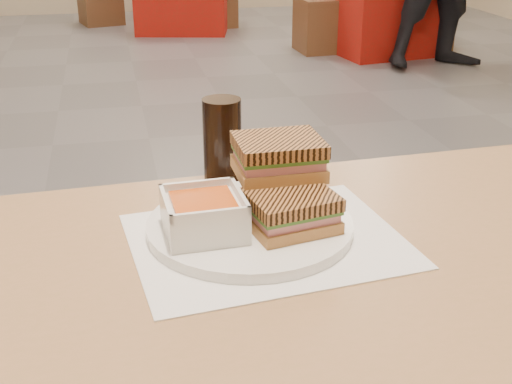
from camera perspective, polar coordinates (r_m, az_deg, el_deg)
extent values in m
cube|color=#9E6F48|center=(0.90, 6.84, -7.08)|extent=(1.23, 0.75, 0.03)
cube|color=white|center=(0.94, 0.93, -4.15)|extent=(0.40, 0.33, 0.00)
cylinder|color=white|center=(0.96, -0.54, -2.91)|extent=(0.30, 0.30, 0.02)
cube|color=white|center=(0.92, -4.44, -2.24)|extent=(0.11, 0.11, 0.04)
cube|color=orange|center=(0.91, -4.49, -0.83)|extent=(0.09, 0.09, 0.01)
cube|color=white|center=(0.92, -1.37, -0.29)|extent=(0.01, 0.11, 0.01)
cube|color=white|center=(0.90, -7.68, -0.96)|extent=(0.01, 0.11, 0.01)
cube|color=white|center=(0.95, -5.06, 0.61)|extent=(0.11, 0.01, 0.01)
cube|color=white|center=(0.86, -3.87, -1.98)|extent=(0.11, 0.01, 0.01)
cube|color=#B78842|center=(0.94, 2.98, -2.58)|extent=(0.13, 0.12, 0.02)
cube|color=#CF7B7F|center=(0.93, 3.00, -1.78)|extent=(0.12, 0.11, 0.01)
cube|color=#386B23|center=(0.93, 3.01, -1.29)|extent=(0.13, 0.11, 0.01)
cube|color=#9A6330|center=(0.92, 3.02, -0.64)|extent=(0.13, 0.12, 0.02)
cube|color=#B78842|center=(0.99, 1.91, 2.01)|extent=(0.13, 0.10, 0.02)
cube|color=#CF7B7F|center=(0.98, 1.92, 2.85)|extent=(0.12, 0.10, 0.01)
cube|color=#386B23|center=(0.98, 1.93, 3.36)|extent=(0.12, 0.10, 0.01)
cube|color=#9A6330|center=(0.97, 1.94, 4.05)|extent=(0.13, 0.10, 0.02)
cylinder|color=black|center=(1.13, -2.89, 4.50)|extent=(0.06, 0.06, 0.14)
cube|color=#B20F0A|center=(5.75, 10.56, 14.99)|extent=(0.88, 0.88, 0.68)
cube|color=brown|center=(5.73, 5.60, 13.96)|extent=(0.40, 0.40, 0.43)
cube|color=brown|center=(6.00, 13.99, 13.90)|extent=(0.43, 0.43, 0.45)
cube|color=brown|center=(7.16, -13.10, 15.45)|extent=(0.46, 0.46, 0.43)
cube|color=brown|center=(6.87, -3.78, 15.79)|extent=(0.47, 0.47, 0.46)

